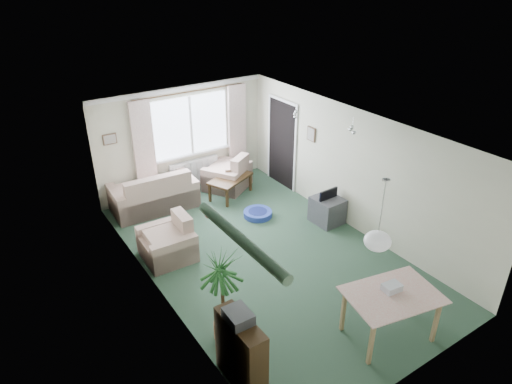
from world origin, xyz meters
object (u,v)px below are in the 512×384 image
sofa (153,189)px  tv_cube (327,210)px  armchair_corner (227,171)px  pet_bed (258,214)px  houseplant (223,297)px  dining_table (389,316)px  coffee_table (231,187)px  bookshelf (241,353)px  armchair_left (166,238)px

sofa → tv_cube: 3.67m
tv_cube → armchair_corner: bearing=107.9°
tv_cube → pet_bed: 1.44m
houseplant → dining_table: size_ratio=1.25×
coffee_table → houseplant: size_ratio=0.71×
armchair_corner → coffee_table: armchair_corner is taller
sofa → houseplant: 4.15m
sofa → bookshelf: bearing=82.6°
armchair_left → pet_bed: 2.20m
armchair_corner → tv_cube: size_ratio=1.58×
armchair_corner → coffee_table: bearing=37.7°
armchair_corner → tv_cube: armchair_corner is taller
armchair_left → bookshelf: 3.06m
armchair_corner → dining_table: 5.35m
armchair_corner → pet_bed: bearing=52.3°
bookshelf → pet_bed: 4.19m
sofa → houseplant: size_ratio=1.21×
armchair_corner → armchair_left: (-2.31, -1.81, -0.02)m
houseplant → pet_bed: 3.50m
armchair_left → tv_cube: (3.20, -0.66, -0.13)m
dining_table → pet_bed: dining_table is taller
bookshelf → dining_table: bookshelf is taller
bookshelf → coffee_table: bearing=60.1°
armchair_left → dining_table: bearing=28.8°
houseplant → dining_table: houseplant is taller
sofa → dining_table: size_ratio=1.51×
armchair_corner → armchair_left: bearing=6.3°
bookshelf → pet_bed: bookshelf is taller
tv_cube → pet_bed: bearing=135.3°
sofa → armchair_left: size_ratio=1.97×
sofa → armchair_left: bearing=76.9°
sofa → pet_bed: size_ratio=2.97×
dining_table → pet_bed: bearing=84.8°
armchair_corner → houseplant: houseplant is taller
dining_table → pet_bed: size_ratio=1.97×
sofa → houseplant: bearing=83.5°
dining_table → bookshelf: bearing=167.6°
sofa → pet_bed: (1.64, -1.53, -0.38)m
armchair_corner → houseplant: bearing=27.0°
armchair_corner → houseplant: (-2.44, -4.07, 0.31)m
armchair_corner → armchair_left: armchair_corner is taller
bookshelf → tv_cube: size_ratio=1.69×
coffee_table → tv_cube: bearing=-63.1°
armchair_corner → armchair_left: size_ratio=1.05×
houseplant → tv_cube: 3.73m
armchair_left → sofa: bearing=166.0°
armchair_left → houseplant: houseplant is taller
bookshelf → pet_bed: (2.50, 3.34, -0.44)m
sofa → dining_table: sofa is taller
pet_bed → houseplant: bearing=-131.9°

